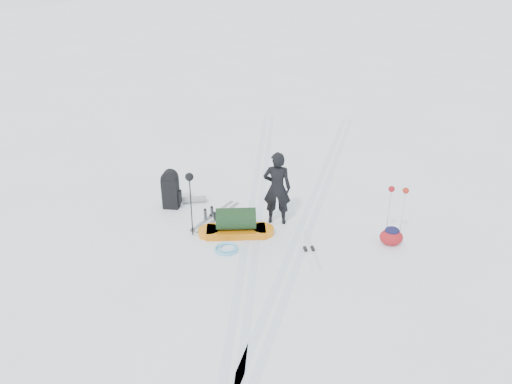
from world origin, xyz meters
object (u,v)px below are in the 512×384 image
Objects in this scene: skier at (277,188)px; pulk_sled at (236,225)px; expedition_rucksack at (174,190)px; ski_poles_black at (190,185)px.

skier reaches higher than pulk_sled.
skier is at bearing 30.16° from pulk_sled.
expedition_rucksack is 0.67× the size of ski_poles_black.
ski_poles_black is (0.77, -1.25, 0.76)m from expedition_rucksack.
skier is 2.62m from expedition_rucksack.
skier is 1.99m from ski_poles_black.
pulk_sled is at bearing 27.95° from ski_poles_black.
pulk_sled is (-0.82, -0.70, -0.62)m from skier.
pulk_sled is at bearing 39.43° from skier.
ski_poles_black is at bearing 23.34° from skier.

